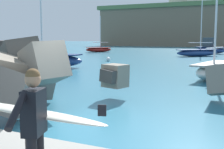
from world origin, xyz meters
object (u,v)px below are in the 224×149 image
surfer_with_board (35,122)px  boat_mid_right (47,60)px  boat_near_left (216,70)px  boat_near_centre (210,49)px  boat_mid_centre (197,52)px  boat_mid_left (99,49)px  mooring_buoy_middle (108,59)px

surfer_with_board → boat_mid_right: boat_mid_right is taller
boat_near_left → boat_near_centre: boat_near_left is taller
surfer_with_board → boat_near_left: bearing=87.3°
boat_near_left → boat_mid_right: 13.52m
boat_near_centre → boat_mid_centre: size_ratio=0.70×
boat_near_left → boat_mid_right: bearing=173.9°
boat_near_left → boat_mid_left: (-22.35, 27.18, -0.08)m
boat_mid_left → boat_mid_centre: bearing=-16.5°
boat_near_centre → surfer_with_board: bearing=-85.7°
surfer_with_board → boat_mid_right: 20.95m
surfer_with_board → boat_mid_left: size_ratio=0.34×
boat_near_centre → boat_mid_right: boat_mid_right is taller
boat_near_left → boat_mid_left: size_ratio=1.13×
surfer_with_board → mooring_buoy_middle: (-10.92, 24.43, -1.06)m
boat_near_centre → boat_mid_left: (-18.22, -3.07, -0.32)m
boat_mid_centre → mooring_buoy_middle: boat_mid_centre is taller
surfer_with_board → boat_near_centre: bearing=94.3°
surfer_with_board → boat_mid_centre: size_ratio=0.27×
surfer_with_board → mooring_buoy_middle: 26.78m
boat_near_left → boat_near_centre: 30.53m
boat_near_left → boat_mid_left: 35.19m
boat_near_centre → mooring_buoy_middle: (-7.50, -21.01, -0.56)m
boat_mid_left → boat_near_centre: bearing=9.6°
boat_mid_centre → boat_mid_right: bearing=-113.2°
boat_near_centre → mooring_buoy_middle: 22.32m
boat_near_centre → boat_mid_centre: boat_mid_centre is taller
boat_mid_centre → boat_near_centre: bearing=86.2°
boat_mid_centre → mooring_buoy_middle: bearing=-118.7°
boat_near_left → boat_mid_centre: bearing=102.0°
boat_near_centre → mooring_buoy_middle: boat_near_centre is taller
boat_near_left → boat_mid_centre: (-4.67, 21.94, -0.01)m
boat_near_left → mooring_buoy_middle: bearing=141.5°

